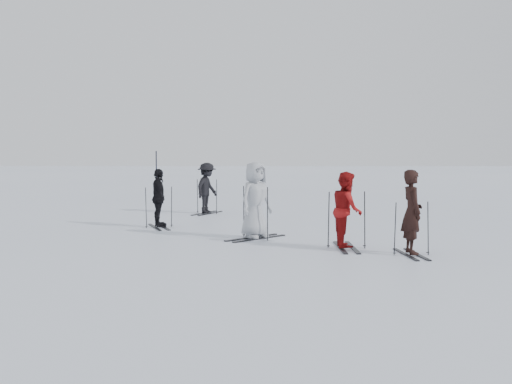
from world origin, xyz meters
TOP-DOWN VIEW (x-y plane):
  - ground at (0.00, 0.00)m, footprint 120.00×120.00m
  - skier_near_dark at (3.29, -3.70)m, footprint 0.48×0.68m
  - skier_red at (2.05, -2.78)m, footprint 0.65×0.83m
  - skier_grey at (-0.01, -1.29)m, footprint 1.07×1.07m
  - skier_uphill_left at (-2.74, 0.92)m, footprint 0.70×1.03m
  - skier_uphill_far at (-1.69, 4.71)m, footprint 1.04×1.27m
  - skis_near_dark at (3.29, -3.70)m, footprint 1.66×0.98m
  - skis_red at (2.05, -2.78)m, footprint 1.82×0.98m
  - skis_grey at (-0.01, -1.29)m, footprint 2.00×1.98m
  - skis_uphill_left at (-2.74, 0.92)m, footprint 1.82×1.36m
  - skis_uphill_far at (-1.69, 4.71)m, footprint 1.89×1.50m
  - piste_marker at (-4.02, 8.53)m, footprint 0.06×0.06m

SIDE VIEW (x-z plane):
  - ground at x=0.00m, z-range 0.00..0.00m
  - skis_near_dark at x=3.29m, z-range 0.00..1.16m
  - skis_uphill_left at x=-2.74m, z-range 0.00..1.18m
  - skis_uphill_far at x=-1.69m, z-range 0.00..1.22m
  - skis_red at x=2.05m, z-range 0.00..1.32m
  - skis_grey at x=-0.01m, z-range 0.00..1.34m
  - skier_uphill_left at x=-2.74m, z-range 0.00..1.63m
  - skier_red at x=2.05m, z-range 0.00..1.69m
  - skier_uphill_far at x=-1.69m, z-range 0.00..1.71m
  - skier_near_dark at x=3.29m, z-range 0.00..1.77m
  - skier_grey at x=-0.01m, z-range 0.00..1.88m
  - piste_marker at x=-4.02m, z-range 0.00..2.12m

